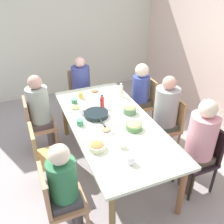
% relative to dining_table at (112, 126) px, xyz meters
% --- Properties ---
extents(ground_plane, '(6.37, 6.37, 0.00)m').
position_rel_dining_table_xyz_m(ground_plane, '(0.00, 0.00, -0.69)').
color(ground_plane, '#9B9394').
extents(wall_left, '(0.12, 4.28, 2.60)m').
position_rel_dining_table_xyz_m(wall_left, '(-2.71, 0.00, 0.61)').
color(wall_left, silver).
rests_on(wall_left, ground_plane).
extents(dining_table, '(2.24, 1.04, 0.76)m').
position_rel_dining_table_xyz_m(dining_table, '(0.00, 0.00, 0.00)').
color(dining_table, beige).
rests_on(dining_table, ground_plane).
extents(chair_0, '(0.40, 0.40, 0.90)m').
position_rel_dining_table_xyz_m(chair_0, '(0.75, 0.90, -0.18)').
color(chair_0, black).
rests_on(chair_0, ground_plane).
extents(person_0, '(0.33, 0.33, 1.29)m').
position_rel_dining_table_xyz_m(person_0, '(0.75, 0.81, 0.08)').
color(person_0, brown).
rests_on(person_0, ground_plane).
extents(chair_1, '(0.40, 0.40, 0.90)m').
position_rel_dining_table_xyz_m(chair_1, '(-0.75, -0.90, -0.18)').
color(chair_1, '#B17A59').
rests_on(chair_1, ground_plane).
extents(person_1, '(0.31, 0.31, 1.25)m').
position_rel_dining_table_xyz_m(person_1, '(-0.75, -0.81, 0.05)').
color(person_1, brown).
rests_on(person_1, ground_plane).
extents(chair_2, '(0.40, 0.40, 0.90)m').
position_rel_dining_table_xyz_m(chair_2, '(-1.50, 0.00, -0.18)').
color(chair_2, '#A37853').
rests_on(chair_2, ground_plane).
extents(person_2, '(0.32, 0.32, 1.18)m').
position_rel_dining_table_xyz_m(person_2, '(-1.41, 0.00, 0.02)').
color(person_2, '#242D4B').
rests_on(person_2, ground_plane).
extents(chair_3, '(0.40, 0.40, 0.90)m').
position_rel_dining_table_xyz_m(chair_3, '(-0.75, 0.90, -0.18)').
color(chair_3, '#AD7E4B').
rests_on(chair_3, ground_plane).
extents(person_3, '(0.30, 0.30, 1.18)m').
position_rel_dining_table_xyz_m(person_3, '(-0.75, 0.81, 0.02)').
color(person_3, '#3D3C3F').
rests_on(person_3, ground_plane).
extents(chair_4, '(0.40, 0.40, 0.90)m').
position_rel_dining_table_xyz_m(chair_4, '(0.75, -0.90, -0.18)').
color(chair_4, '#AD7B56').
rests_on(chair_4, ground_plane).
extents(person_4, '(0.30, 0.30, 1.17)m').
position_rel_dining_table_xyz_m(person_4, '(0.75, -0.81, 0.01)').
color(person_4, '#413C49').
rests_on(person_4, ground_plane).
extents(chair_5, '(0.40, 0.40, 0.90)m').
position_rel_dining_table_xyz_m(chair_5, '(0.00, -0.90, -0.18)').
color(chair_5, '#B68649').
rests_on(chair_5, ground_plane).
extents(chair_6, '(0.40, 0.40, 0.90)m').
position_rel_dining_table_xyz_m(chair_6, '(0.00, 0.90, -0.18)').
color(chair_6, '#B17857').
rests_on(chair_6, ground_plane).
extents(person_6, '(0.33, 0.33, 1.27)m').
position_rel_dining_table_xyz_m(person_6, '(-0.00, 0.81, 0.07)').
color(person_6, '#40394A').
rests_on(person_6, ground_plane).
extents(plate_0, '(0.20, 0.20, 0.04)m').
position_rel_dining_table_xyz_m(plate_0, '(-0.89, 0.07, 0.08)').
color(plate_0, white).
rests_on(plate_0, dining_table).
extents(plate_1, '(0.21, 0.21, 0.04)m').
position_rel_dining_table_xyz_m(plate_1, '(0.16, -0.14, 0.08)').
color(plate_1, silver).
rests_on(plate_1, dining_table).
extents(plate_2, '(0.24, 0.24, 0.04)m').
position_rel_dining_table_xyz_m(plate_2, '(-0.50, -0.34, 0.08)').
color(plate_2, white).
rests_on(plate_2, dining_table).
extents(bowl_0, '(0.21, 0.21, 0.09)m').
position_rel_dining_table_xyz_m(bowl_0, '(0.25, 0.19, 0.11)').
color(bowl_0, '#517D46').
rests_on(bowl_0, dining_table).
extents(bowl_1, '(0.18, 0.18, 0.10)m').
position_rel_dining_table_xyz_m(bowl_1, '(-0.12, 0.31, 0.12)').
color(bowl_1, '#537756').
rests_on(bowl_1, dining_table).
extents(bowl_2, '(0.20, 0.20, 0.08)m').
position_rel_dining_table_xyz_m(bowl_2, '(0.44, -0.36, 0.11)').
color(bowl_2, beige).
rests_on(bowl_2, dining_table).
extents(serving_pan, '(0.50, 0.32, 0.06)m').
position_rel_dining_table_xyz_m(serving_pan, '(-0.21, -0.14, 0.10)').
color(serving_pan, black).
rests_on(serving_pan, dining_table).
extents(cup_0, '(0.12, 0.09, 0.07)m').
position_rel_dining_table_xyz_m(cup_0, '(-0.09, -0.40, 0.11)').
color(cup_0, '#428E67').
rests_on(cup_0, dining_table).
extents(cup_1, '(0.11, 0.07, 0.10)m').
position_rel_dining_table_xyz_m(cup_1, '(-0.79, -0.18, 0.12)').
color(cup_1, '#E6BF54').
rests_on(cup_1, dining_table).
extents(cup_2, '(0.11, 0.07, 0.08)m').
position_rel_dining_table_xyz_m(cup_2, '(-0.33, -0.30, 0.11)').
color(cup_2, white).
rests_on(cup_2, dining_table).
extents(cup_3, '(0.12, 0.09, 0.09)m').
position_rel_dining_table_xyz_m(cup_3, '(0.78, -0.12, 0.12)').
color(cup_3, white).
rests_on(cup_3, dining_table).
extents(cup_4, '(0.12, 0.09, 0.07)m').
position_rel_dining_table_xyz_m(cup_4, '(-0.66, -0.32, 0.11)').
color(cup_4, '#4E8969').
rests_on(cup_4, dining_table).
extents(cup_5, '(0.12, 0.09, 0.08)m').
position_rel_dining_table_xyz_m(cup_5, '(0.50, -0.10, 0.11)').
color(cup_5, white).
rests_on(cup_5, dining_table).
extents(bottle_0, '(0.06, 0.06, 0.19)m').
position_rel_dining_table_xyz_m(bottle_0, '(-0.42, 0.02, 0.16)').
color(bottle_0, red).
rests_on(bottle_0, dining_table).
extents(bottle_1, '(0.07, 0.07, 0.21)m').
position_rel_dining_table_xyz_m(bottle_1, '(-0.62, 0.40, 0.17)').
color(bottle_1, beige).
rests_on(bottle_1, dining_table).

